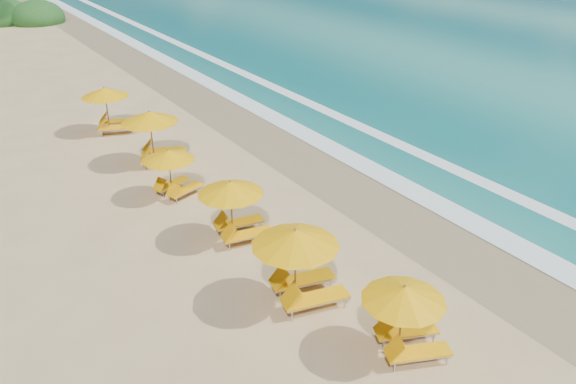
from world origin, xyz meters
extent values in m
plane|color=tan|center=(0.00, 0.00, 0.00)|extent=(160.00, 160.00, 0.00)
cube|color=#8C7A53|center=(4.00, 0.00, 0.01)|extent=(4.00, 160.00, 0.01)
cube|color=white|center=(5.50, 0.00, 0.03)|extent=(1.20, 160.00, 0.01)
cube|color=white|center=(8.50, 0.00, 0.02)|extent=(0.80, 160.00, 0.01)
cylinder|color=olive|center=(-1.37, -7.22, 1.03)|extent=(0.05, 0.05, 2.05)
cone|color=#E59E04|center=(-1.37, -7.22, 1.88)|extent=(2.76, 2.76, 0.41)
sphere|color=olive|center=(-1.37, -7.22, 2.11)|extent=(0.07, 0.07, 0.07)
cylinder|color=olive|center=(-2.41, -4.04, 1.20)|extent=(0.06, 0.06, 2.40)
cone|color=#E59E04|center=(-2.41, -4.04, 2.20)|extent=(2.95, 2.95, 0.48)
sphere|color=olive|center=(-2.41, -4.04, 2.46)|extent=(0.09, 0.09, 0.09)
cylinder|color=olive|center=(-2.26, 0.02, 1.08)|extent=(0.05, 0.05, 2.16)
cone|color=#E59E04|center=(-2.26, 0.02, 1.98)|extent=(2.56, 2.56, 0.43)
sphere|color=olive|center=(-2.26, 0.02, 2.22)|extent=(0.08, 0.08, 0.08)
cylinder|color=olive|center=(-2.73, 4.11, 0.97)|extent=(0.05, 0.05, 1.95)
cone|color=#E59E04|center=(-2.73, 4.11, 1.78)|extent=(2.52, 2.52, 0.39)
sphere|color=olive|center=(-2.73, 4.11, 2.00)|extent=(0.07, 0.07, 0.07)
cylinder|color=olive|center=(-2.09, 7.59, 1.18)|extent=(0.06, 0.06, 2.36)
cone|color=#E59E04|center=(-2.09, 7.59, 2.16)|extent=(3.21, 3.21, 0.47)
sphere|color=olive|center=(-2.09, 7.59, 2.42)|extent=(0.08, 0.08, 0.08)
cylinder|color=olive|center=(-2.50, 12.52, 1.13)|extent=(0.06, 0.06, 2.25)
cone|color=#E59E04|center=(-2.50, 12.52, 2.06)|extent=(2.99, 2.99, 0.45)
sphere|color=olive|center=(-2.50, 12.52, 2.31)|extent=(0.08, 0.08, 0.08)
ellipsoid|color=#163D14|center=(-2.00, 47.00, 0.55)|extent=(5.60, 5.60, 3.64)
ellipsoid|color=#163D14|center=(1.00, 45.00, 0.49)|extent=(5.00, 5.00, 3.25)
camera|label=1|loc=(-9.91, -15.08, 10.36)|focal=35.76mm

